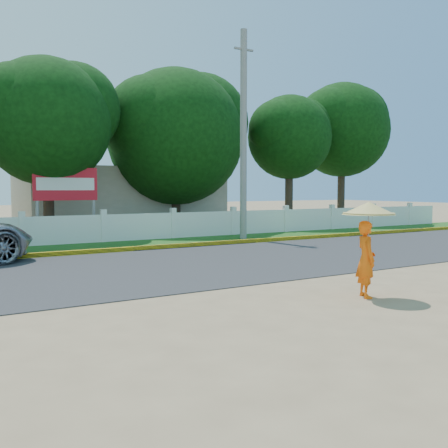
# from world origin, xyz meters

# --- Properties ---
(ground) EXTENTS (120.00, 120.00, 0.00)m
(ground) POSITION_xyz_m (0.00, 0.00, 0.00)
(ground) COLOR #9E8460
(ground) RESTS_ON ground
(road) EXTENTS (60.00, 7.00, 0.02)m
(road) POSITION_xyz_m (0.00, 4.50, 0.01)
(road) COLOR #38383A
(road) RESTS_ON ground
(grass_verge) EXTENTS (60.00, 3.50, 0.03)m
(grass_verge) POSITION_xyz_m (0.00, 9.75, 0.01)
(grass_verge) COLOR #2D601E
(grass_verge) RESTS_ON ground
(curb) EXTENTS (40.00, 0.18, 0.16)m
(curb) POSITION_xyz_m (0.00, 8.05, 0.08)
(curb) COLOR yellow
(curb) RESTS_ON ground
(fence) EXTENTS (40.00, 0.10, 1.10)m
(fence) POSITION_xyz_m (0.00, 11.20, 0.55)
(fence) COLOR silver
(fence) RESTS_ON ground
(building_near) EXTENTS (10.00, 6.00, 3.20)m
(building_near) POSITION_xyz_m (3.00, 18.00, 1.60)
(building_near) COLOR #B7AD99
(building_near) RESTS_ON ground
(utility_pole) EXTENTS (0.28, 0.28, 8.58)m
(utility_pole) POSITION_xyz_m (5.40, 9.45, 4.29)
(utility_pole) COLOR gray
(utility_pole) RESTS_ON ground
(monk_with_parasol) EXTENTS (1.03, 1.03, 1.87)m
(monk_with_parasol) POSITION_xyz_m (1.40, -1.09, 1.22)
(monk_with_parasol) COLOR #FF5F0D
(monk_with_parasol) RESTS_ON ground
(billboard) EXTENTS (2.50, 0.13, 2.95)m
(billboard) POSITION_xyz_m (-1.16, 12.30, 2.14)
(billboard) COLOR gray
(billboard) RESTS_ON ground
(tree_row) EXTENTS (34.94, 7.44, 8.73)m
(tree_row) POSITION_xyz_m (1.01, 14.39, 4.99)
(tree_row) COLOR #473828
(tree_row) RESTS_ON ground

